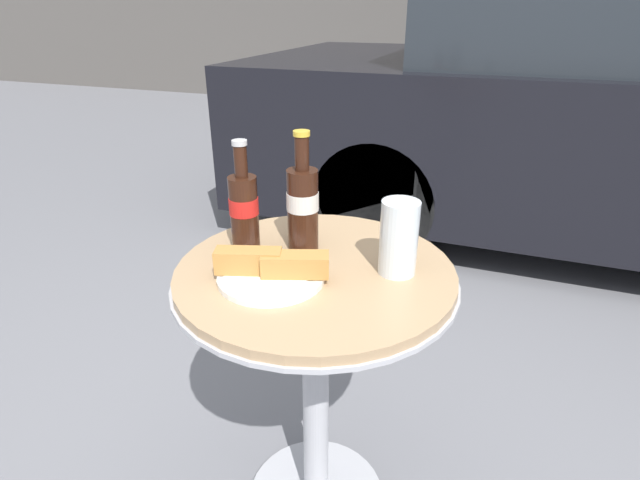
{
  "coord_description": "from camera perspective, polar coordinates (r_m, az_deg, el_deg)",
  "views": [
    {
      "loc": [
        0.32,
        -0.84,
        1.18
      ],
      "look_at": [
        0.0,
        0.03,
        0.75
      ],
      "focal_mm": 28.0,
      "sensor_mm": 36.0,
      "label": 1
    }
  ],
  "objects": [
    {
      "name": "bistro_table",
      "position": [
        1.12,
        -0.52,
        -11.3
      ],
      "size": [
        0.59,
        0.59,
        0.7
      ],
      "color": "#B7B7BC",
      "rests_on": "ground_plane"
    },
    {
      "name": "cola_bottle_left",
      "position": [
        1.06,
        -2.0,
        4.08
      ],
      "size": [
        0.07,
        0.07,
        0.26
      ],
      "color": "#33190F",
      "rests_on": "bistro_table"
    },
    {
      "name": "cola_bottle_right",
      "position": [
        1.07,
        -8.68,
        3.53
      ],
      "size": [
        0.06,
        0.06,
        0.24
      ],
      "color": "#33190F",
      "rests_on": "bistro_table"
    },
    {
      "name": "drinking_glass",
      "position": [
        0.99,
        8.97,
        -0.11
      ],
      "size": [
        0.08,
        0.08,
        0.15
      ],
      "color": "#C68923",
      "rests_on": "bistro_table"
    },
    {
      "name": "lunch_plate_near",
      "position": [
        0.98,
        -5.56,
        -3.43
      ],
      "size": [
        0.23,
        0.21,
        0.06
      ],
      "color": "white",
      "rests_on": "bistro_table"
    }
  ]
}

